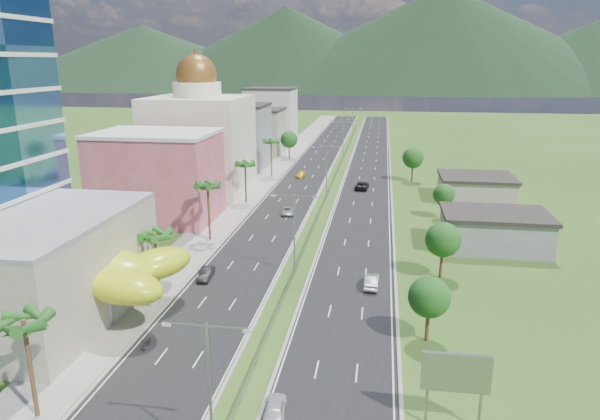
% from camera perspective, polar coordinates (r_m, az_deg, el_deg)
% --- Properties ---
extents(ground, '(500.00, 500.00, 0.00)m').
position_cam_1_polar(ground, '(62.30, -2.10, -10.39)').
color(ground, '#2D5119').
rests_on(ground, ground).
extents(road_left, '(11.00, 260.00, 0.04)m').
position_cam_1_polar(road_left, '(148.61, 1.56, 5.06)').
color(road_left, black).
rests_on(road_left, ground).
extents(road_right, '(11.00, 260.00, 0.04)m').
position_cam_1_polar(road_right, '(147.52, 7.37, 4.86)').
color(road_right, black).
rests_on(road_right, ground).
extents(sidewalk_left, '(7.00, 260.00, 0.12)m').
position_cam_1_polar(sidewalk_left, '(150.06, -2.05, 5.18)').
color(sidewalk_left, gray).
rests_on(sidewalk_left, ground).
extents(median_guardrail, '(0.10, 216.06, 0.76)m').
position_cam_1_polar(median_guardrail, '(130.15, 3.84, 3.78)').
color(median_guardrail, gray).
rests_on(median_guardrail, ground).
extents(streetlight_median_a, '(6.04, 0.25, 11.00)m').
position_cam_1_polar(streetlight_median_a, '(37.89, -9.64, -17.53)').
color(streetlight_median_a, gray).
rests_on(streetlight_median_a, ground).
extents(streetlight_median_b, '(6.04, 0.25, 11.00)m').
position_cam_1_polar(streetlight_median_b, '(68.96, -0.60, -1.72)').
color(streetlight_median_b, gray).
rests_on(streetlight_median_b, ground).
extents(streetlight_median_c, '(6.04, 0.25, 11.00)m').
position_cam_1_polar(streetlight_median_c, '(107.47, 2.87, 4.59)').
color(streetlight_median_c, gray).
rests_on(streetlight_median_c, ground).
extents(streetlight_median_d, '(6.04, 0.25, 11.00)m').
position_cam_1_polar(streetlight_median_d, '(151.72, 4.66, 7.81)').
color(streetlight_median_d, gray).
rests_on(streetlight_median_d, ground).
extents(streetlight_median_e, '(6.04, 0.25, 11.00)m').
position_cam_1_polar(streetlight_median_e, '(196.31, 5.65, 9.57)').
color(streetlight_median_e, gray).
rests_on(streetlight_median_e, ground).
extents(lime_canopy, '(18.00, 15.00, 7.40)m').
position_cam_1_polar(lime_canopy, '(63.54, -20.98, -6.04)').
color(lime_canopy, '#BFD014').
rests_on(lime_canopy, ground).
extents(pink_shophouse, '(20.00, 15.00, 15.00)m').
position_cam_1_polar(pink_shophouse, '(97.21, -14.96, 3.35)').
color(pink_shophouse, '#BA4C54').
rests_on(pink_shophouse, ground).
extents(domed_building, '(20.00, 20.00, 28.70)m').
position_cam_1_polar(domed_building, '(117.64, -10.65, 7.58)').
color(domed_building, beige).
rests_on(domed_building, ground).
extents(midrise_grey, '(16.00, 15.00, 16.00)m').
position_cam_1_polar(midrise_grey, '(141.43, -6.87, 7.69)').
color(midrise_grey, slate).
rests_on(midrise_grey, ground).
extents(midrise_beige, '(16.00, 15.00, 13.00)m').
position_cam_1_polar(midrise_beige, '(162.74, -4.78, 8.25)').
color(midrise_beige, '#9D9781').
rests_on(midrise_beige, ground).
extents(midrise_white, '(16.00, 15.00, 18.00)m').
position_cam_1_polar(midrise_white, '(184.75, -3.12, 9.94)').
color(midrise_white, silver).
rests_on(midrise_white, ground).
extents(billboard, '(5.20, 0.35, 6.20)m').
position_cam_1_polar(billboard, '(43.92, 16.30, -16.52)').
color(billboard, gray).
rests_on(billboard, ground).
extents(shed_near, '(15.00, 10.00, 5.00)m').
position_cam_1_polar(shed_near, '(85.47, 20.02, -2.22)').
color(shed_near, slate).
rests_on(shed_near, ground).
extents(shed_far, '(14.00, 12.00, 4.40)m').
position_cam_1_polar(shed_far, '(114.40, 18.24, 2.17)').
color(shed_far, '#9D9781').
rests_on(shed_far, ground).
extents(palm_tree_a, '(3.60, 3.60, 9.10)m').
position_cam_1_polar(palm_tree_a, '(46.33, -27.37, -10.89)').
color(palm_tree_a, '#47301C').
rests_on(palm_tree_a, ground).
extents(palm_tree_b, '(3.60, 3.60, 8.10)m').
position_cam_1_polar(palm_tree_b, '(65.88, -15.21, -2.84)').
color(palm_tree_b, '#47301C').
rests_on(palm_tree_b, ground).
extents(palm_tree_c, '(3.60, 3.60, 9.60)m').
position_cam_1_polar(palm_tree_c, '(83.44, -9.82, 2.37)').
color(palm_tree_c, '#47301C').
rests_on(palm_tree_c, ground).
extents(palm_tree_d, '(3.60, 3.60, 8.60)m').
position_cam_1_polar(palm_tree_d, '(105.20, -5.87, 4.73)').
color(palm_tree_d, '#47301C').
rests_on(palm_tree_d, ground).
extents(palm_tree_e, '(3.60, 3.60, 9.40)m').
position_cam_1_polar(palm_tree_e, '(129.06, -3.10, 7.16)').
color(palm_tree_e, '#47301C').
rests_on(palm_tree_e, ground).
extents(leafy_tree_lfar, '(4.90, 4.90, 8.05)m').
position_cam_1_polar(leafy_tree_lfar, '(153.75, -1.17, 7.52)').
color(leafy_tree_lfar, '#47301C').
rests_on(leafy_tree_lfar, ground).
extents(leafy_tree_ra, '(4.20, 4.20, 6.90)m').
position_cam_1_polar(leafy_tree_ra, '(55.05, 13.62, -9.02)').
color(leafy_tree_ra, '#47301C').
rests_on(leafy_tree_ra, ground).
extents(leafy_tree_rb, '(4.55, 4.55, 7.47)m').
position_cam_1_polar(leafy_tree_rb, '(70.99, 15.01, -3.09)').
color(leafy_tree_rb, '#47301C').
rests_on(leafy_tree_rb, ground).
extents(leafy_tree_rc, '(3.85, 3.85, 6.33)m').
position_cam_1_polar(leafy_tree_rc, '(98.32, 15.09, 1.60)').
color(leafy_tree_rc, '#47301C').
rests_on(leafy_tree_rc, ground).
extents(leafy_tree_rd, '(4.90, 4.90, 8.05)m').
position_cam_1_polar(leafy_tree_rd, '(127.02, 11.96, 5.46)').
color(leafy_tree_rd, '#47301C').
rests_on(leafy_tree_rd, ground).
extents(mountain_ridge, '(860.00, 140.00, 90.00)m').
position_cam_1_polar(mountain_ridge, '(508.06, 14.64, 12.09)').
color(mountain_ridge, black).
rests_on(mountain_ridge, ground).
extents(car_dark_left, '(1.76, 4.32, 1.39)m').
position_cam_1_polar(car_dark_left, '(70.72, -10.00, -6.70)').
color(car_dark_left, black).
rests_on(car_dark_left, road_left).
extents(car_silver_mid_left, '(2.70, 4.94, 1.31)m').
position_cam_1_polar(car_silver_mid_left, '(98.16, -1.30, -0.10)').
color(car_silver_mid_left, '#95979C').
rests_on(car_silver_mid_left, road_left).
extents(car_yellow_far_left, '(2.26, 4.53, 1.26)m').
position_cam_1_polar(car_yellow_far_left, '(129.65, 0.09, 3.79)').
color(car_yellow_far_left, gold).
rests_on(car_yellow_far_left, road_left).
extents(car_white_near_right, '(2.07, 4.36, 1.44)m').
position_cam_1_polar(car_white_near_right, '(45.25, -2.69, -20.36)').
color(car_white_near_right, silver).
rests_on(car_white_near_right, road_right).
extents(car_silver_right, '(1.86, 4.82, 1.57)m').
position_cam_1_polar(car_silver_right, '(67.83, 7.67, -7.51)').
color(car_silver_right, '#A2A5AA').
rests_on(car_silver_right, road_right).
extents(car_dark_far_right, '(3.05, 5.91, 1.59)m').
position_cam_1_polar(car_dark_far_right, '(118.38, 6.64, 2.62)').
color(car_dark_far_right, black).
rests_on(car_dark_far_right, road_right).
extents(motorcycle, '(0.69, 2.01, 1.27)m').
position_cam_1_polar(motorcycle, '(56.26, -16.06, -13.31)').
color(motorcycle, black).
rests_on(motorcycle, road_left).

